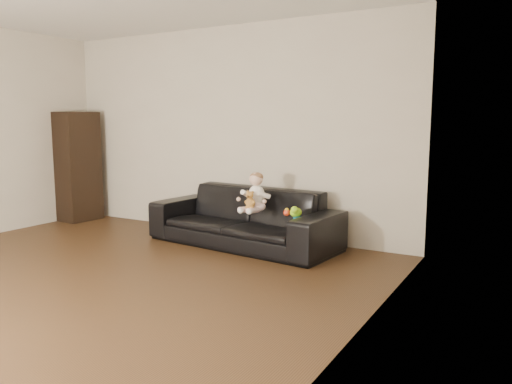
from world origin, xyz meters
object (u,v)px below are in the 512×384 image
Objects in this scene: baby at (255,194)px; toy_green at (296,212)px; cabinet at (78,167)px; teddy_bear at (250,200)px; toy_blue_disc at (298,218)px; toy_rattle at (287,213)px; sofa at (243,217)px.

toy_green is (0.52, -0.06, -0.14)m from baby.
cabinet is at bearing 175.50° from toy_green.
teddy_bear is 0.58m from toy_blue_disc.
toy_rattle is (-0.11, 0.01, -0.01)m from toy_green.
toy_green is 1.55× the size of toy_blue_disc.
baby reaches higher than sofa.
baby is at bearing 168.50° from toy_blue_disc.
toy_blue_disc is (0.56, 0.02, -0.14)m from teddy_bear.
sofa is 15.30× the size of toy_green.
toy_blue_disc is (0.05, -0.05, -0.04)m from toy_green.
baby reaches higher than teddy_bear.
sofa is at bearing 167.34° from baby.
sofa is at bearing 166.36° from toy_green.
sofa is 2.88m from cabinet.
cabinet reaches higher than sofa.
sofa is 0.40m from baby.
toy_blue_disc is at bearing 3.24° from baby.
sofa reaches higher than toy_green.
teddy_bear is 2.07× the size of toy_blue_disc.
teddy_bear is at bearing -172.21° from toy_green.
baby is 0.14m from teddy_bear.
toy_green is at bearing 24.84° from teddy_bear.
cabinet reaches higher than toy_blue_disc.
toy_green is at bearing -0.05° from cabinet.
toy_blue_disc is at bearing -10.43° from sofa.
sofa reaches higher than toy_blue_disc.
toy_green is 0.11m from toy_rattle.
baby is (0.23, -0.12, 0.30)m from sofa.
sofa is 0.69m from toy_rattle.
toy_green is at bearing 130.78° from toy_blue_disc.
toy_green is (0.76, -0.18, 0.15)m from sofa.
teddy_bear reaches higher than sofa.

